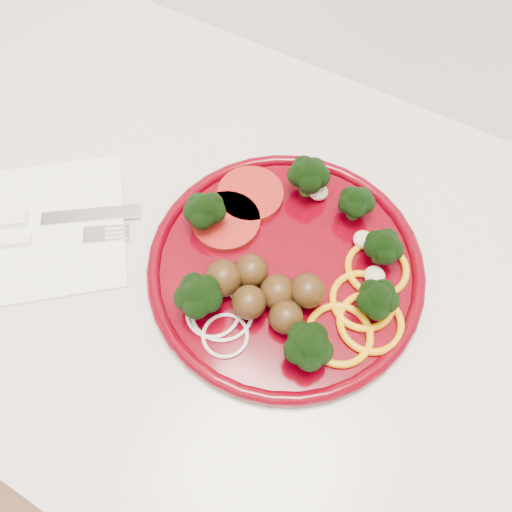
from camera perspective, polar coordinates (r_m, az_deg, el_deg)
The scene contains 5 objects.
counter at distance 0.95m, azimuth 3.50°, elevation -14.97°, with size 2.40×0.60×0.90m.
plate at distance 0.52m, azimuth 3.81°, elevation -1.10°, with size 0.29×0.29×0.06m.
napkin at distance 0.60m, azimuth -23.07°, elevation 2.94°, with size 0.18×0.18×0.00m, color white.
knife at distance 0.61m, azimuth -25.19°, elevation 3.74°, with size 0.17×0.13×0.01m.
fork at distance 0.60m, azimuth -25.74°, elevation 1.55°, with size 0.16×0.12×0.01m.
Camera 1 is at (0.06, 1.48, 1.38)m, focal length 35.00 mm.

